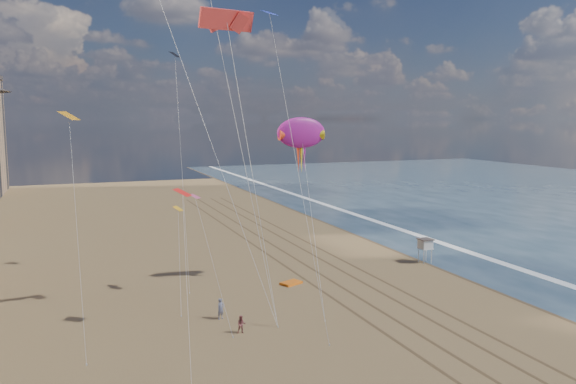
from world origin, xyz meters
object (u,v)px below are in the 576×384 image
at_px(grounded_kite, 291,283).
at_px(kite_flyer_a, 221,309).
at_px(show_kite, 301,133).
at_px(lifeguard_stand, 425,244).
at_px(kite_flyer_b, 241,324).

distance_m(grounded_kite, kite_flyer_a, 11.87).
distance_m(grounded_kite, show_kite, 15.41).
xyz_separation_m(lifeguard_stand, kite_flyer_a, (-27.34, -9.61, -1.31)).
distance_m(kite_flyer_a, kite_flyer_b, 3.81).
relative_size(grounded_kite, kite_flyer_a, 1.16).
bearing_deg(kite_flyer_a, lifeguard_stand, -5.95).
relative_size(grounded_kite, kite_flyer_b, 1.44).
xyz_separation_m(lifeguard_stand, kite_flyer_b, (-26.63, -13.35, -1.48)).
bearing_deg(lifeguard_stand, kite_flyer_b, -153.37).
distance_m(lifeguard_stand, kite_flyer_a, 29.01).
bearing_deg(kite_flyer_b, kite_flyer_a, 114.76).
relative_size(lifeguard_stand, kite_flyer_a, 1.59).
height_order(lifeguard_stand, show_kite, show_kite).
xyz_separation_m(lifeguard_stand, grounded_kite, (-18.00, -2.33, -2.09)).
height_order(grounded_kite, show_kite, show_kite).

